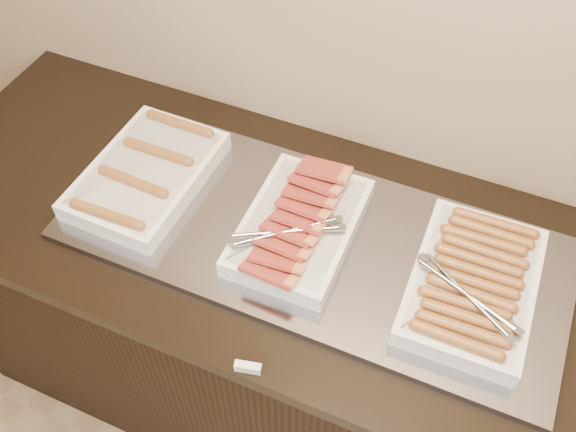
% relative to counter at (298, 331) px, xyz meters
% --- Properties ---
extents(counter, '(2.06, 0.76, 0.90)m').
position_rel_counter_xyz_m(counter, '(0.00, 0.00, 0.00)').
color(counter, black).
rests_on(counter, ground).
extents(warming_tray, '(1.20, 0.50, 0.02)m').
position_rel_counter_xyz_m(warming_tray, '(0.03, 0.00, 0.46)').
color(warming_tray, gray).
rests_on(warming_tray, counter).
extents(dish_left, '(0.28, 0.41, 0.07)m').
position_rel_counter_xyz_m(dish_left, '(-0.42, -0.00, 0.50)').
color(dish_left, silver).
rests_on(dish_left, warming_tray).
extents(dish_center, '(0.26, 0.40, 0.09)m').
position_rel_counter_xyz_m(dish_center, '(-0.00, -0.00, 0.50)').
color(dish_center, silver).
rests_on(dish_center, warming_tray).
extents(dish_right, '(0.28, 0.40, 0.08)m').
position_rel_counter_xyz_m(dish_right, '(0.41, -0.00, 0.50)').
color(dish_right, silver).
rests_on(dish_right, warming_tray).
extents(label_holder, '(0.06, 0.03, 0.02)m').
position_rel_counter_xyz_m(label_holder, '(0.03, -0.36, 0.46)').
color(label_holder, silver).
rests_on(label_holder, counter).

